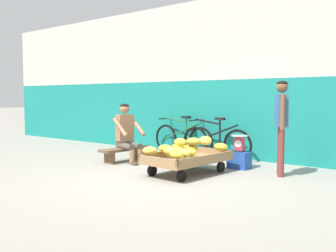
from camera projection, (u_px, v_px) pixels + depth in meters
ground_plane at (152, 181)px, 5.89m from camera, size 80.00×80.00×0.00m
back_wall at (242, 77)px, 7.97m from camera, size 16.00×0.30×3.37m
banana_cart at (187, 160)px, 6.36m from camera, size 0.95×1.50×0.36m
banana_pile at (185, 147)px, 6.23m from camera, size 0.92×1.35×0.26m
low_bench at (125, 151)px, 7.65m from camera, size 0.38×1.12×0.27m
vendor_seated at (127, 133)px, 7.55m from camera, size 0.73×0.57×1.14m
plastic_crate at (239, 160)px, 6.88m from camera, size 0.36×0.28×0.30m
weighing_scale at (240, 143)px, 6.86m from camera, size 0.30×0.30×0.29m
bicycle_near_left at (183, 138)px, 8.57m from camera, size 1.66×0.48×0.86m
bicycle_far_left at (215, 142)px, 7.95m from camera, size 1.66×0.48×0.86m
customer_adult at (281, 117)px, 6.17m from camera, size 0.32×0.45×1.53m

